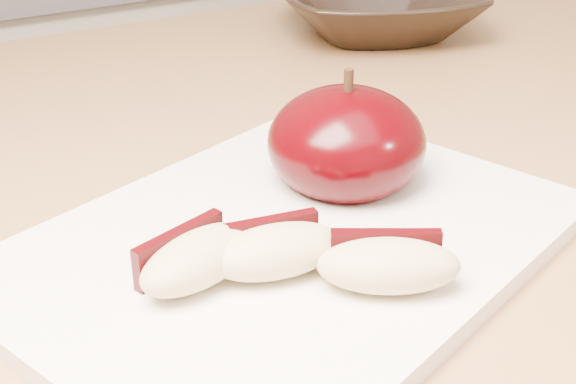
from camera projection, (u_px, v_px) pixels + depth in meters
cutting_board at (288, 244)px, 0.42m from camera, size 0.35×0.30×0.01m
apple_half at (346, 143)px, 0.46m from camera, size 0.12×0.12×0.08m
apple_wedge_a at (197, 258)px, 0.37m from camera, size 0.07×0.05×0.02m
apple_wedge_b at (275, 250)px, 0.38m from camera, size 0.07×0.04×0.02m
apple_wedge_c at (388, 264)px, 0.37m from camera, size 0.07×0.06×0.02m
bowl at (378, 8)px, 0.75m from camera, size 0.24×0.24×0.05m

